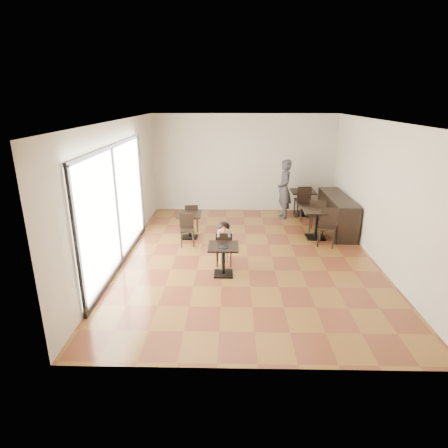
{
  "coord_description": "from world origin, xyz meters",
  "views": [
    {
      "loc": [
        -0.39,
        -8.41,
        3.68
      ],
      "look_at": [
        -0.56,
        -0.51,
        1.0
      ],
      "focal_mm": 30.0,
      "sensor_mm": 36.0,
      "label": 1
    }
  ],
  "objects_px": {
    "cafe_table_back": "(302,203)",
    "chair_left_a": "(191,217)",
    "child_chair": "(224,248)",
    "chair_mid_b": "(327,228)",
    "child": "(224,243)",
    "chair_back_b": "(305,205)",
    "chair_mid_a": "(318,215)",
    "child_table": "(224,260)",
    "adult_patron": "(284,189)",
    "cafe_table_mid": "(316,224)",
    "chair_back_a": "(302,200)",
    "chair_left_b": "(187,230)",
    "cafe_table_left": "(189,226)"
  },
  "relations": [
    {
      "from": "cafe_table_left",
      "to": "chair_mid_b",
      "type": "xyz_separation_m",
      "value": [
        3.63,
        -0.5,
        0.14
      ]
    },
    {
      "from": "cafe_table_mid",
      "to": "chair_back_a",
      "type": "height_order",
      "value": "chair_back_a"
    },
    {
      "from": "child",
      "to": "chair_mid_a",
      "type": "relative_size",
      "value": 1.06
    },
    {
      "from": "child_table",
      "to": "chair_back_a",
      "type": "bearing_deg",
      "value": 61.23
    },
    {
      "from": "cafe_table_back",
      "to": "chair_left_a",
      "type": "relative_size",
      "value": 0.99
    },
    {
      "from": "child_chair",
      "to": "cafe_table_mid",
      "type": "relative_size",
      "value": 1.01
    },
    {
      "from": "child_table",
      "to": "cafe_table_mid",
      "type": "relative_size",
      "value": 0.84
    },
    {
      "from": "cafe_table_mid",
      "to": "chair_left_b",
      "type": "height_order",
      "value": "chair_left_b"
    },
    {
      "from": "chair_left_b",
      "to": "chair_back_b",
      "type": "bearing_deg",
      "value": 23.52
    },
    {
      "from": "child",
      "to": "chair_back_a",
      "type": "xyz_separation_m",
      "value": [
        2.48,
        3.96,
        -0.03
      ]
    },
    {
      "from": "adult_patron",
      "to": "cafe_table_mid",
      "type": "height_order",
      "value": "adult_patron"
    },
    {
      "from": "child_table",
      "to": "cafe_table_left",
      "type": "distance_m",
      "value": 2.47
    },
    {
      "from": "child_table",
      "to": "child",
      "type": "distance_m",
      "value": 0.58
    },
    {
      "from": "adult_patron",
      "to": "chair_mid_a",
      "type": "relative_size",
      "value": 1.92
    },
    {
      "from": "cafe_table_mid",
      "to": "chair_mid_b",
      "type": "height_order",
      "value": "chair_mid_b"
    },
    {
      "from": "child_chair",
      "to": "chair_mid_b",
      "type": "bearing_deg",
      "value": -155.36
    },
    {
      "from": "child",
      "to": "chair_mid_a",
      "type": "xyz_separation_m",
      "value": [
        2.64,
        2.31,
        -0.03
      ]
    },
    {
      "from": "chair_back_a",
      "to": "chair_back_b",
      "type": "distance_m",
      "value": 0.6
    },
    {
      "from": "cafe_table_left",
      "to": "chair_mid_a",
      "type": "relative_size",
      "value": 0.7
    },
    {
      "from": "child_chair",
      "to": "adult_patron",
      "type": "relative_size",
      "value": 0.44
    },
    {
      "from": "chair_back_a",
      "to": "chair_back_b",
      "type": "xyz_separation_m",
      "value": [
        0.0,
        -0.6,
        0.0
      ]
    },
    {
      "from": "chair_mid_a",
      "to": "chair_back_b",
      "type": "bearing_deg",
      "value": -60.01
    },
    {
      "from": "child",
      "to": "chair_back_b",
      "type": "height_order",
      "value": "child"
    },
    {
      "from": "adult_patron",
      "to": "cafe_table_left",
      "type": "height_order",
      "value": "adult_patron"
    },
    {
      "from": "adult_patron",
      "to": "chair_back_b",
      "type": "height_order",
      "value": "adult_patron"
    },
    {
      "from": "chair_left_b",
      "to": "chair_back_b",
      "type": "height_order",
      "value": "chair_back_b"
    },
    {
      "from": "cafe_table_mid",
      "to": "chair_mid_a",
      "type": "relative_size",
      "value": 0.83
    },
    {
      "from": "cafe_table_left",
      "to": "chair_left_b",
      "type": "relative_size",
      "value": 0.83
    },
    {
      "from": "child_table",
      "to": "adult_patron",
      "type": "distance_m",
      "value": 4.58
    },
    {
      "from": "child_table",
      "to": "chair_mid_a",
      "type": "height_order",
      "value": "chair_mid_a"
    },
    {
      "from": "chair_mid_b",
      "to": "child_chair",
      "type": "bearing_deg",
      "value": -134.61
    },
    {
      "from": "cafe_table_left",
      "to": "child_chair",
      "type": "bearing_deg",
      "value": -60.1
    },
    {
      "from": "child",
      "to": "chair_mid_a",
      "type": "bearing_deg",
      "value": 41.18
    },
    {
      "from": "child_table",
      "to": "adult_patron",
      "type": "bearing_deg",
      "value": 66.28
    },
    {
      "from": "chair_left_a",
      "to": "chair_mid_a",
      "type": "bearing_deg",
      "value": 171.98
    },
    {
      "from": "chair_mid_a",
      "to": "chair_left_b",
      "type": "xyz_separation_m",
      "value": [
        -3.63,
        -1.15,
        -0.07
      ]
    },
    {
      "from": "child_chair",
      "to": "chair_mid_a",
      "type": "distance_m",
      "value": 3.51
    },
    {
      "from": "chair_left_b",
      "to": "cafe_table_left",
      "type": "bearing_deg",
      "value": 81.23
    },
    {
      "from": "child_table",
      "to": "cafe_table_mid",
      "type": "distance_m",
      "value": 3.39
    },
    {
      "from": "child_table",
      "to": "chair_back_a",
      "type": "xyz_separation_m",
      "value": [
        2.48,
        4.51,
        0.15
      ]
    },
    {
      "from": "chair_mid_b",
      "to": "cafe_table_mid",
      "type": "bearing_deg",
      "value": 127.33
    },
    {
      "from": "chair_back_b",
      "to": "cafe_table_back",
      "type": "bearing_deg",
      "value": 83.57
    },
    {
      "from": "cafe_table_mid",
      "to": "chair_back_a",
      "type": "distance_m",
      "value": 2.2
    },
    {
      "from": "cafe_table_mid",
      "to": "child",
      "type": "bearing_deg",
      "value": -144.6
    },
    {
      "from": "child_chair",
      "to": "chair_back_a",
      "type": "distance_m",
      "value": 4.67
    },
    {
      "from": "cafe_table_back",
      "to": "chair_back_a",
      "type": "distance_m",
      "value": 0.1
    },
    {
      "from": "chair_back_a",
      "to": "chair_mid_a",
      "type": "bearing_deg",
      "value": 89.45
    },
    {
      "from": "cafe_table_mid",
      "to": "chair_left_a",
      "type": "distance_m",
      "value": 3.5
    },
    {
      "from": "chair_back_b",
      "to": "chair_back_a",
      "type": "bearing_deg",
      "value": 83.57
    },
    {
      "from": "chair_mid_a",
      "to": "cafe_table_left",
      "type": "bearing_deg",
      "value": 30.09
    }
  ]
}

